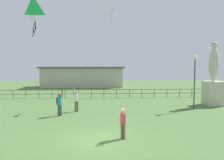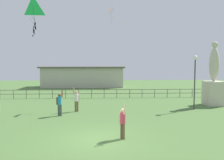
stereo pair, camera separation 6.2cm
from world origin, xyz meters
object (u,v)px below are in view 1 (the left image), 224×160
(statue_monument, at_px, (213,84))
(kite_2, at_px, (113,8))
(person_0, at_px, (60,103))
(person_1, at_px, (123,121))
(person_3, at_px, (76,99))
(lamppost, at_px, (195,70))
(kite_3, at_px, (33,6))
(kite_0, at_px, (30,19))

(statue_monument, relative_size, kite_2, 3.27)
(statue_monument, bearing_deg, person_0, -164.74)
(person_0, height_order, kite_2, kite_2)
(person_1, bearing_deg, kite_2, 89.68)
(person_3, height_order, kite_2, kite_2)
(statue_monument, bearing_deg, person_1, -135.65)
(lamppost, xyz_separation_m, person_0, (-10.84, -1.81, -2.30))
(statue_monument, relative_size, person_0, 3.01)
(statue_monument, distance_m, person_3, 12.54)
(person_1, height_order, person_3, person_3)
(person_0, distance_m, kite_3, 6.96)
(kite_2, bearing_deg, person_3, -138.01)
(person_1, height_order, kite_2, kite_2)
(person_3, bearing_deg, person_1, -65.85)
(person_0, height_order, kite_0, kite_0)
(person_3, bearing_deg, person_0, -126.71)
(person_0, xyz_separation_m, kite_0, (-4.25, 7.69, 7.44))
(person_3, relative_size, kite_2, 1.09)
(person_3, xyz_separation_m, kite_3, (-1.99, -4.42, 6.23))
(lamppost, xyz_separation_m, kite_3, (-11.75, -4.77, 3.93))
(lamppost, distance_m, person_0, 11.22)
(statue_monument, distance_m, kite_0, 19.21)
(kite_3, bearing_deg, person_3, 65.72)
(statue_monument, height_order, lamppost, statue_monument)
(kite_3, bearing_deg, kite_0, 107.38)
(person_3, xyz_separation_m, kite_2, (3.12, 2.81, 7.83))
(person_1, bearing_deg, kite_3, 154.48)
(person_1, bearing_deg, statue_monument, 44.35)
(statue_monument, xyz_separation_m, lamppost, (-2.55, -1.85, 1.32))
(lamppost, bearing_deg, person_0, -170.54)
(kite_3, bearing_deg, statue_monument, 24.85)
(lamppost, relative_size, person_0, 2.32)
(person_0, relative_size, person_3, 1.00)
(person_0, height_order, person_3, person_3)
(statue_monument, height_order, person_0, statue_monument)
(lamppost, height_order, kite_3, kite_3)
(person_1, bearing_deg, kite_0, 122.69)
(person_0, relative_size, kite_0, 0.82)
(lamppost, xyz_separation_m, person_1, (-6.70, -7.19, -2.34))
(lamppost, relative_size, person_1, 2.42)
(person_1, relative_size, kite_3, 0.88)
(person_1, distance_m, kite_3, 8.41)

